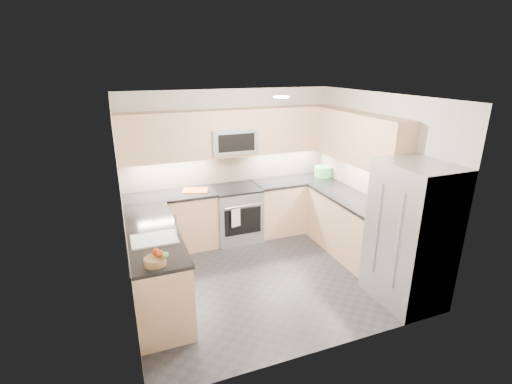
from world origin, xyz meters
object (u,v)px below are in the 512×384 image
microwave (233,140)px  utensil_bowl (323,171)px  cutting_board (195,190)px  fruit_basket (155,261)px  gas_range (237,214)px  refrigerator (411,235)px

microwave → utensil_bowl: bearing=-3.3°
utensil_bowl → cutting_board: size_ratio=0.79×
microwave → utensil_bowl: microwave is taller
microwave → fruit_basket: size_ratio=3.46×
cutting_board → fruit_basket: 2.34m
gas_range → fruit_basket: 2.67m
utensil_bowl → gas_range: bearing=-179.0°
microwave → utensil_bowl: (1.68, -0.10, -0.67)m
microwave → refrigerator: (1.45, -2.55, -0.80)m
refrigerator → utensil_bowl: size_ratio=5.73×
cutting_board → fruit_basket: (-0.88, -2.16, 0.03)m
gas_range → refrigerator: (1.45, -2.43, 0.45)m
utensil_bowl → cutting_board: 2.36m
microwave → refrigerator: bearing=-60.4°
gas_range → utensil_bowl: utensil_bowl is taller
microwave → cutting_board: (-0.68, -0.07, -0.75)m
refrigerator → microwave: bearing=119.6°
fruit_basket → refrigerator: bearing=-6.1°
microwave → refrigerator: 3.04m
gas_range → utensil_bowl: 1.77m
fruit_basket → utensil_bowl: bearing=33.4°
gas_range → microwave: (0.00, 0.12, 1.24)m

